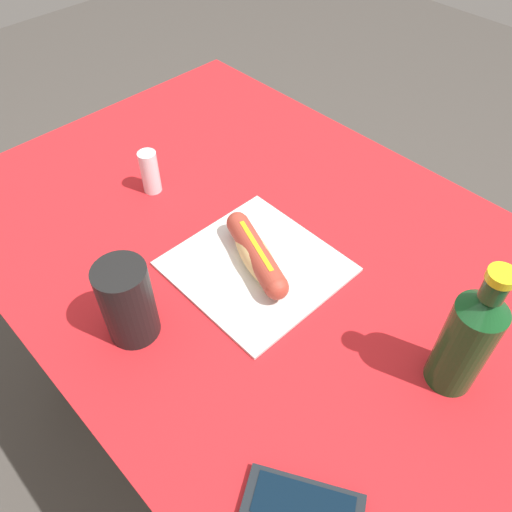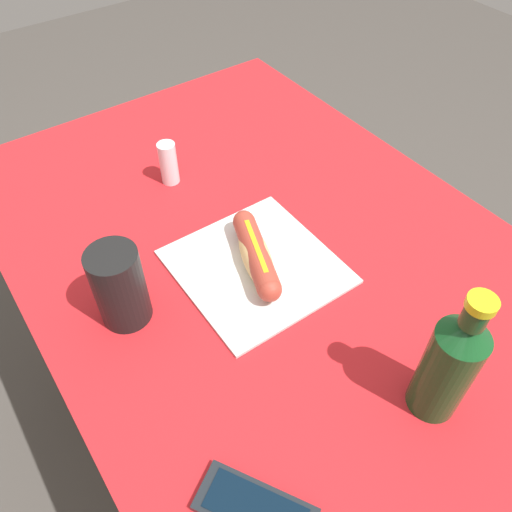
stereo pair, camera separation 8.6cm
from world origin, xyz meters
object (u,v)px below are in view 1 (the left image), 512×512
hot_dog (256,254)px  salt_shaker (150,172)px  soda_bottle (468,338)px  cell_phone (303,506)px  drinking_cup (127,302)px

hot_dog → salt_shaker: 0.30m
hot_dog → salt_shaker: bearing=0.7°
soda_bottle → hot_dog: bearing=8.9°
cell_phone → salt_shaker: (0.62, -0.23, 0.04)m
drinking_cup → salt_shaker: bearing=-40.8°
cell_phone → soda_bottle: size_ratio=0.68×
cell_phone → salt_shaker: bearing=-20.1°
hot_dog → soda_bottle: (-0.35, -0.05, 0.07)m
salt_shaker → soda_bottle: bearing=-174.8°
hot_dog → salt_shaker: (0.30, 0.00, 0.01)m
hot_dog → drinking_cup: drinking_cup is taller
cell_phone → drinking_cup: drinking_cup is taller
hot_dog → cell_phone: bearing=144.4°
drinking_cup → salt_shaker: (0.26, -0.22, -0.03)m
drinking_cup → salt_shaker: 0.34m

